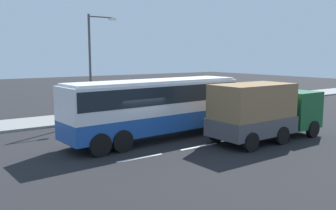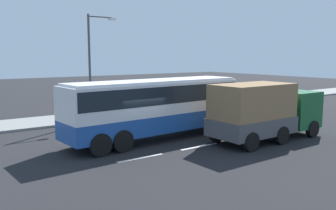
# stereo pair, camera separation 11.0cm
# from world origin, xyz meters

# --- Properties ---
(ground_plane) EXTENTS (120.00, 120.00, 0.00)m
(ground_plane) POSITION_xyz_m (0.00, 0.00, 0.00)
(ground_plane) COLOR black
(sidewalk_curb) EXTENTS (80.00, 4.00, 0.15)m
(sidewalk_curb) POSITION_xyz_m (0.00, 8.94, 0.07)
(sidewalk_curb) COLOR gray
(sidewalk_curb) RESTS_ON ground_plane
(lane_centreline) EXTENTS (24.50, 0.16, 0.01)m
(lane_centreline) POSITION_xyz_m (-2.61, -2.36, 0.00)
(lane_centreline) COLOR white
(lane_centreline) RESTS_ON ground_plane
(coach_bus) EXTENTS (10.73, 3.13, 3.33)m
(coach_bus) POSITION_xyz_m (1.54, 0.32, 2.06)
(coach_bus) COLOR #1E4C9E
(coach_bus) RESTS_ON ground_plane
(cargo_truck) EXTENTS (7.09, 2.74, 3.17)m
(cargo_truck) POSITION_xyz_m (6.32, -3.31, 1.68)
(cargo_truck) COLOR #19592D
(cargo_truck) RESTS_ON ground_plane
(car_silver_hatch) EXTENTS (4.48, 2.13, 1.48)m
(car_silver_hatch) POSITION_xyz_m (14.52, 3.69, 0.78)
(car_silver_hatch) COLOR silver
(car_silver_hatch) RESTS_ON ground_plane
(pedestrian_near_curb) EXTENTS (0.32, 0.32, 1.58)m
(pedestrian_near_curb) POSITION_xyz_m (8.33, 9.29, 1.05)
(pedestrian_near_curb) COLOR black
(pedestrian_near_curb) RESTS_ON sidewalk_curb
(street_lamp) EXTENTS (2.10, 0.24, 7.29)m
(street_lamp) POSITION_xyz_m (0.90, 7.23, 4.36)
(street_lamp) COLOR #47474C
(street_lamp) RESTS_ON sidewalk_curb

